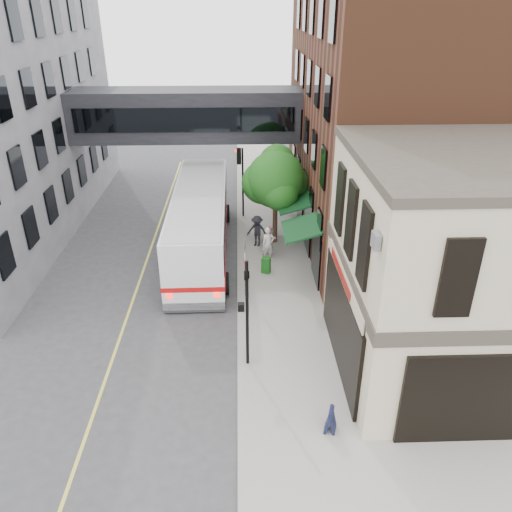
{
  "coord_description": "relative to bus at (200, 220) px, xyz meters",
  "views": [
    {
      "loc": [
        0.2,
        -13.43,
        12.77
      ],
      "look_at": [
        0.84,
        5.32,
        3.14
      ],
      "focal_mm": 35.0,
      "sensor_mm": 36.0,
      "label": 1
    }
  ],
  "objects": [
    {
      "name": "corner_building",
      "position": [
        11.0,
        -10.16,
        2.26
      ],
      "size": [
        10.19,
        8.12,
        8.45
      ],
      "color": "beige",
      "rests_on": "ground"
    },
    {
      "name": "street_sign_pole",
      "position": [
        2.42,
        -5.16,
        -0.02
      ],
      "size": [
        0.08,
        0.75,
        3.0
      ],
      "color": "gray",
      "rests_on": "sidewalk_main"
    },
    {
      "name": "traffic_signal_far",
      "position": [
        2.29,
        4.84,
        1.38
      ],
      "size": [
        0.53,
        0.28,
        4.5
      ],
      "color": "black",
      "rests_on": "sidewalk_main"
    },
    {
      "name": "skyway_bridge",
      "position": [
        -0.97,
        5.84,
        4.54
      ],
      "size": [
        14.0,
        3.18,
        3.0
      ],
      "color": "black",
      "rests_on": "ground"
    },
    {
      "name": "sidewalk_main",
      "position": [
        4.03,
        1.84,
        -1.88
      ],
      "size": [
        4.0,
        60.0,
        0.15
      ],
      "primitive_type": "cube",
      "color": "gray",
      "rests_on": "ground"
    },
    {
      "name": "ground",
      "position": [
        2.03,
        -12.16,
        -1.96
      ],
      "size": [
        120.0,
        120.0,
        0.0
      ],
      "primitive_type": "plane",
      "color": "#38383A",
      "rests_on": "ground"
    },
    {
      "name": "bus",
      "position": [
        0.0,
        0.0,
        0.0
      ],
      "size": [
        3.26,
        13.0,
        3.49
      ],
      "color": "white",
      "rests_on": "ground"
    },
    {
      "name": "pedestrian_b",
      "position": [
        3.83,
        -0.88,
        -0.94
      ],
      "size": [
        1.06,
        1.0,
        1.73
      ],
      "primitive_type": "imported",
      "rotation": [
        0.0,
        0.0,
        0.56
      ],
      "color": "pink",
      "rests_on": "sidewalk_main"
    },
    {
      "name": "lane_marking",
      "position": [
        -2.97,
        -2.16,
        -1.95
      ],
      "size": [
        0.12,
        40.0,
        0.01
      ],
      "primitive_type": "cube",
      "color": "#D8CC4C",
      "rests_on": "ground"
    },
    {
      "name": "traffic_signal_near",
      "position": [
        2.39,
        -10.16,
        1.03
      ],
      "size": [
        0.44,
        0.22,
        4.6
      ],
      "color": "black",
      "rests_on": "sidewalk_main"
    },
    {
      "name": "sandwich_board",
      "position": [
        5.07,
        -13.66,
        -1.36
      ],
      "size": [
        0.45,
        0.57,
        0.89
      ],
      "primitive_type": "cube",
      "rotation": [
        0.0,
        0.0,
        -0.3
      ],
      "color": "black",
      "rests_on": "sidewalk_main"
    },
    {
      "name": "pedestrian_c",
      "position": [
        3.17,
        0.33,
        -0.89
      ],
      "size": [
        1.35,
        1.05,
        1.83
      ],
      "primitive_type": "imported",
      "rotation": [
        0.0,
        0.0,
        -0.36
      ],
      "color": "black",
      "rests_on": "sidewalk_main"
    },
    {
      "name": "pedestrian_a",
      "position": [
        3.71,
        -1.35,
        -0.9
      ],
      "size": [
        0.74,
        0.56,
        1.82
      ],
      "primitive_type": "imported",
      "rotation": [
        0.0,
        0.0,
        0.21
      ],
      "color": "white",
      "rests_on": "sidewalk_main"
    },
    {
      "name": "brick_building",
      "position": [
        12.0,
        2.83,
        5.03
      ],
      "size": [
        13.76,
        18.0,
        14.0
      ],
      "color": "#4E2918",
      "rests_on": "ground"
    },
    {
      "name": "newspaper_box",
      "position": [
        3.52,
        -2.88,
        -1.38
      ],
      "size": [
        0.52,
        0.49,
        0.84
      ],
      "primitive_type": "cube",
      "rotation": [
        0.0,
        0.0,
        -0.32
      ],
      "color": "#155B17",
      "rests_on": "sidewalk_main"
    },
    {
      "name": "street_tree",
      "position": [
        4.22,
        1.06,
        1.96
      ],
      "size": [
        3.8,
        3.2,
        5.6
      ],
      "color": "#382619",
      "rests_on": "sidewalk_main"
    }
  ]
}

